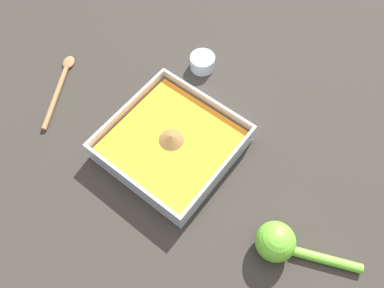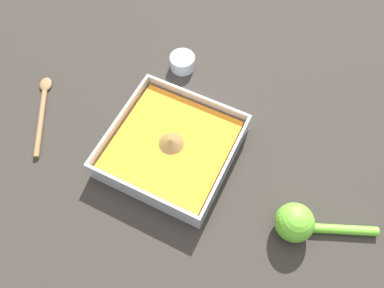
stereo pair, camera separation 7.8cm
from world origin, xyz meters
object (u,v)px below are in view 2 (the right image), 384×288
at_px(square_dish, 172,148).
at_px(lemon_squeezer, 299,223).
at_px(spice_bowl, 182,62).
at_px(wooden_spoon, 42,110).

distance_m(square_dish, lemon_squeezer, 0.29).
distance_m(square_dish, spice_bowl, 0.24).
relative_size(spice_bowl, wooden_spoon, 0.31).
bearing_deg(wooden_spoon, lemon_squeezer, -121.61).
height_order(square_dish, lemon_squeezer, lemon_squeezer).
bearing_deg(spice_bowl, square_dish, 111.37).
bearing_deg(square_dish, lemon_squeezer, 171.50).
xyz_separation_m(square_dish, spice_bowl, (0.09, -0.22, -0.00)).
distance_m(spice_bowl, wooden_spoon, 0.34).
bearing_deg(lemon_squeezer, spice_bowl, -57.89).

